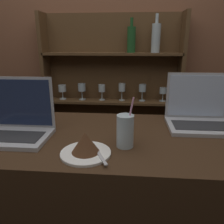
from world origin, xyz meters
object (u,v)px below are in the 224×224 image
at_px(laptop_near, 15,123).
at_px(cake_plate, 86,146).
at_px(water_glass, 125,131).
at_px(laptop_far, 199,114).

relative_size(laptop_near, cake_plate, 1.69).
distance_m(laptop_near, water_glass, 0.50).
relative_size(laptop_near, laptop_far, 1.02).
relative_size(cake_plate, water_glass, 0.93).
bearing_deg(laptop_far, laptop_near, -166.64).
bearing_deg(cake_plate, laptop_near, 157.29).
xyz_separation_m(laptop_near, cake_plate, (0.35, -0.15, -0.02)).
bearing_deg(water_glass, laptop_near, 172.55).
bearing_deg(water_glass, laptop_far, 36.36).
relative_size(laptop_far, cake_plate, 1.66).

